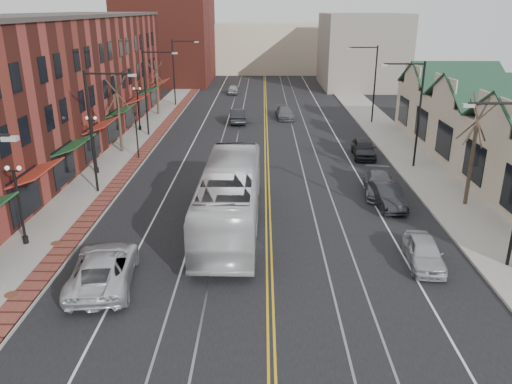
{
  "coord_description": "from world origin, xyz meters",
  "views": [
    {
      "loc": [
        -0.37,
        -15.54,
        11.81
      ],
      "look_at": [
        -0.71,
        10.93,
        2.0
      ],
      "focal_mm": 35.0,
      "sensor_mm": 36.0,
      "label": 1
    }
  ],
  "objects_px": {
    "parked_car_a": "(424,252)",
    "transit_bus": "(230,197)",
    "parked_car_b": "(387,196)",
    "parked_suv": "(104,268)",
    "parked_car_d": "(364,148)",
    "parked_car_c": "(379,184)"
  },
  "relations": [
    {
      "from": "parked_car_a",
      "to": "parked_car_b",
      "type": "relative_size",
      "value": 0.93
    },
    {
      "from": "parked_car_a",
      "to": "parked_car_d",
      "type": "bearing_deg",
      "value": 92.77
    },
    {
      "from": "parked_car_a",
      "to": "parked_car_d",
      "type": "relative_size",
      "value": 0.9
    },
    {
      "from": "parked_car_c",
      "to": "parked_car_d",
      "type": "height_order",
      "value": "parked_car_d"
    },
    {
      "from": "parked_car_b",
      "to": "parked_car_c",
      "type": "distance_m",
      "value": 2.21
    },
    {
      "from": "transit_bus",
      "to": "parked_car_b",
      "type": "height_order",
      "value": "transit_bus"
    },
    {
      "from": "parked_car_a",
      "to": "parked_car_c",
      "type": "xyz_separation_m",
      "value": [
        0.0,
        9.88,
        0.02
      ]
    },
    {
      "from": "transit_bus",
      "to": "parked_car_b",
      "type": "bearing_deg",
      "value": -160.55
    },
    {
      "from": "parked_car_a",
      "to": "transit_bus",
      "type": "bearing_deg",
      "value": 160.32
    },
    {
      "from": "parked_car_c",
      "to": "parked_car_d",
      "type": "distance_m",
      "value": 8.91
    },
    {
      "from": "parked_car_a",
      "to": "parked_car_b",
      "type": "bearing_deg",
      "value": 94.67
    },
    {
      "from": "transit_bus",
      "to": "parked_suv",
      "type": "relative_size",
      "value": 2.29
    },
    {
      "from": "parked_car_a",
      "to": "parked_car_c",
      "type": "relative_size",
      "value": 0.83
    },
    {
      "from": "parked_car_a",
      "to": "parked_car_b",
      "type": "xyz_separation_m",
      "value": [
        0.0,
        7.66,
        0.03
      ]
    },
    {
      "from": "parked_car_a",
      "to": "parked_car_d",
      "type": "xyz_separation_m",
      "value": [
        0.62,
        18.76,
        0.08
      ]
    },
    {
      "from": "parked_suv",
      "to": "parked_car_d",
      "type": "distance_m",
      "value": 25.98
    },
    {
      "from": "parked_suv",
      "to": "parked_car_d",
      "type": "height_order",
      "value": "parked_suv"
    },
    {
      "from": "parked_suv",
      "to": "parked_car_b",
      "type": "xyz_separation_m",
      "value": [
        15.0,
        9.66,
        -0.09
      ]
    },
    {
      "from": "parked_car_c",
      "to": "parked_car_d",
      "type": "relative_size",
      "value": 1.09
    },
    {
      "from": "parked_suv",
      "to": "parked_car_a",
      "type": "relative_size",
      "value": 1.45
    },
    {
      "from": "parked_suv",
      "to": "parked_car_b",
      "type": "distance_m",
      "value": 17.84
    },
    {
      "from": "transit_bus",
      "to": "parked_car_b",
      "type": "xyz_separation_m",
      "value": [
        9.67,
        3.29,
        -1.12
      ]
    }
  ]
}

